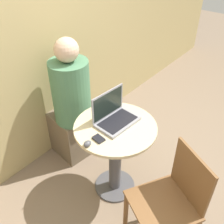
{
  "coord_description": "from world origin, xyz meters",
  "views": [
    {
      "loc": [
        -1.21,
        -0.95,
        2.0
      ],
      "look_at": [
        0.02,
        0.05,
        0.82
      ],
      "focal_mm": 42.0,
      "sensor_mm": 36.0,
      "label": 1
    }
  ],
  "objects_px": {
    "person_seated": "(70,110)",
    "chair_empty": "(170,202)",
    "laptop": "(114,115)",
    "cell_phone": "(99,139)"
  },
  "relations": [
    {
      "from": "cell_phone",
      "to": "chair_empty",
      "type": "bearing_deg",
      "value": -84.58
    },
    {
      "from": "chair_empty",
      "to": "laptop",
      "type": "bearing_deg",
      "value": 74.02
    },
    {
      "from": "cell_phone",
      "to": "person_seated",
      "type": "bearing_deg",
      "value": 65.41
    },
    {
      "from": "laptop",
      "to": "chair_empty",
      "type": "xyz_separation_m",
      "value": [
        -0.18,
        -0.64,
        -0.33
      ]
    },
    {
      "from": "cell_phone",
      "to": "chair_empty",
      "type": "distance_m",
      "value": 0.65
    },
    {
      "from": "laptop",
      "to": "person_seated",
      "type": "height_order",
      "value": "person_seated"
    },
    {
      "from": "cell_phone",
      "to": "person_seated",
      "type": "distance_m",
      "value": 0.72
    },
    {
      "from": "chair_empty",
      "to": "person_seated",
      "type": "bearing_deg",
      "value": 79.17
    },
    {
      "from": "person_seated",
      "to": "chair_empty",
      "type": "bearing_deg",
      "value": -100.83
    },
    {
      "from": "cell_phone",
      "to": "chair_empty",
      "type": "xyz_separation_m",
      "value": [
        0.06,
        -0.59,
        -0.28
      ]
    }
  ]
}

